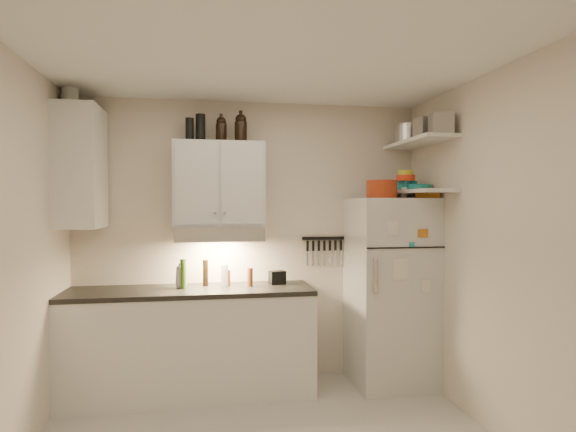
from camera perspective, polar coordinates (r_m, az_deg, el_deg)
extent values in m
cube|color=white|center=(3.18, -1.75, 19.02)|extent=(3.20, 3.00, 0.02)
cube|color=beige|center=(4.55, -4.43, -2.98)|extent=(3.20, 0.02, 2.60)
cube|color=beige|center=(3.65, 24.26, -4.18)|extent=(0.02, 3.00, 2.60)
cube|color=white|center=(4.37, -11.44, -14.65)|extent=(2.10, 0.60, 0.88)
cube|color=black|center=(4.27, -11.47, -8.70)|extent=(2.10, 0.62, 0.04)
cube|color=white|center=(4.34, -8.18, 3.74)|extent=(0.80, 0.33, 0.75)
cube|color=white|center=(4.33, -23.38, 5.30)|extent=(0.33, 0.55, 1.00)
cube|color=silver|center=(4.28, -8.13, -2.05)|extent=(0.76, 0.46, 0.12)
cube|color=silver|center=(4.56, 12.05, -8.70)|extent=(0.70, 0.68, 1.70)
cube|color=white|center=(4.48, 15.19, 8.45)|extent=(0.30, 0.95, 0.03)
cube|color=white|center=(4.45, 15.15, 2.81)|extent=(0.30, 0.95, 0.03)
cube|color=black|center=(4.64, 4.25, -2.64)|extent=(0.42, 0.02, 0.03)
cylinder|color=#9E2D12|center=(4.31, 11.04, 3.13)|extent=(0.34, 0.34, 0.16)
cube|color=#C86A19|center=(4.46, 16.14, 2.58)|extent=(0.29, 0.31, 0.09)
cylinder|color=silver|center=(4.49, 13.66, 2.67)|extent=(0.08, 0.08, 0.10)
cylinder|color=silver|center=(4.78, 14.05, 9.32)|extent=(0.32, 0.32, 0.19)
cube|color=#AAAAAD|center=(4.39, 16.13, 9.97)|extent=(0.20, 0.18, 0.18)
cube|color=#AAAAAD|center=(4.18, 17.67, 10.33)|extent=(0.21, 0.21, 0.17)
cylinder|color=teal|center=(4.62, 13.75, 3.49)|extent=(0.22, 0.22, 0.09)
cylinder|color=#F53A17|center=(4.54, 13.76, 4.40)|extent=(0.17, 0.17, 0.05)
cylinder|color=#D0DE27|center=(4.55, 13.76, 5.00)|extent=(0.14, 0.14, 0.04)
cylinder|color=teal|center=(4.49, 15.35, 3.32)|extent=(0.27, 0.27, 0.05)
cylinder|color=black|center=(4.41, -10.33, 10.20)|extent=(0.10, 0.10, 0.25)
cylinder|color=black|center=(4.39, -11.58, 9.97)|extent=(0.09, 0.09, 0.21)
cylinder|color=silver|center=(4.44, -24.43, 12.86)|extent=(0.14, 0.14, 0.18)
imported|color=white|center=(4.31, -12.55, -6.41)|extent=(0.11, 0.11, 0.29)
cylinder|color=brown|center=(4.30, -4.53, -7.23)|extent=(0.06, 0.06, 0.16)
cylinder|color=#406A1A|center=(4.26, -12.27, -6.72)|extent=(0.06, 0.06, 0.26)
cylinder|color=black|center=(4.37, -9.76, -6.66)|extent=(0.06, 0.06, 0.23)
cylinder|color=silver|center=(4.32, -7.54, -6.97)|extent=(0.07, 0.07, 0.20)
cylinder|color=#9E2D12|center=(4.36, -7.33, -7.26)|extent=(0.08, 0.08, 0.14)
cube|color=black|center=(4.41, -1.29, -7.30)|extent=(0.16, 0.13, 0.12)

